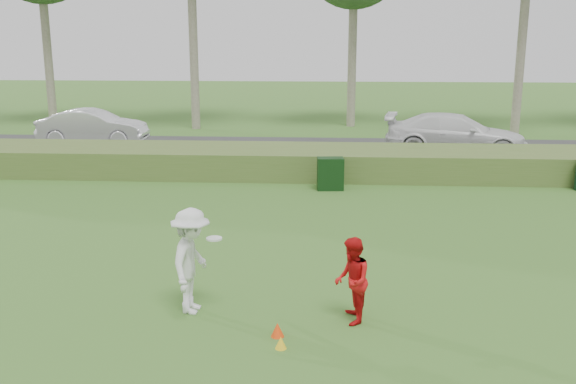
# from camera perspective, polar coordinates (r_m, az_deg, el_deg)

# --- Properties ---
(ground) EXTENTS (120.00, 120.00, 0.00)m
(ground) POSITION_cam_1_polar(r_m,az_deg,el_deg) (10.69, -1.43, -11.89)
(ground) COLOR #326321
(ground) RESTS_ON ground
(reed_strip) EXTENTS (80.00, 3.00, 0.90)m
(reed_strip) POSITION_cam_1_polar(r_m,az_deg,el_deg) (22.02, 1.36, 2.73)
(reed_strip) COLOR #456327
(reed_strip) RESTS_ON ground
(park_road) EXTENTS (80.00, 6.00, 0.06)m
(park_road) POSITION_cam_1_polar(r_m,az_deg,el_deg) (27.01, 1.80, 3.85)
(park_road) COLOR #2D2D2D
(park_road) RESTS_ON ground
(player_white) EXTENTS (0.93, 1.24, 1.82)m
(player_white) POSITION_cam_1_polar(r_m,az_deg,el_deg) (11.03, -8.58, -6.08)
(player_white) COLOR white
(player_white) RESTS_ON ground
(player_red) EXTENTS (0.58, 0.73, 1.44)m
(player_red) POSITION_cam_1_polar(r_m,az_deg,el_deg) (10.63, 5.71, -7.85)
(player_red) COLOR red
(player_red) RESTS_ON ground
(cone_orange) EXTENTS (0.21, 0.21, 0.23)m
(cone_orange) POSITION_cam_1_polar(r_m,az_deg,el_deg) (10.32, -0.94, -12.14)
(cone_orange) COLOR #FF420D
(cone_orange) RESTS_ON ground
(cone_yellow) EXTENTS (0.18, 0.18, 0.19)m
(cone_yellow) POSITION_cam_1_polar(r_m,az_deg,el_deg) (9.97, -0.64, -13.24)
(cone_yellow) COLOR yellow
(cone_yellow) RESTS_ON ground
(utility_cabinet) EXTENTS (0.84, 0.58, 1.00)m
(utility_cabinet) POSITION_cam_1_polar(r_m,az_deg,el_deg) (19.82, 3.78, 1.63)
(utility_cabinet) COLOR black
(utility_cabinet) RESTS_ON ground
(car_mid) EXTENTS (4.64, 1.73, 1.51)m
(car_mid) POSITION_cam_1_polar(r_m,az_deg,el_deg) (29.18, -16.94, 5.56)
(car_mid) COLOR white
(car_mid) RESTS_ON park_road
(car_right) EXTENTS (5.82, 3.16, 1.60)m
(car_right) POSITION_cam_1_polar(r_m,az_deg,el_deg) (26.36, 14.67, 5.00)
(car_right) COLOR white
(car_right) RESTS_ON park_road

